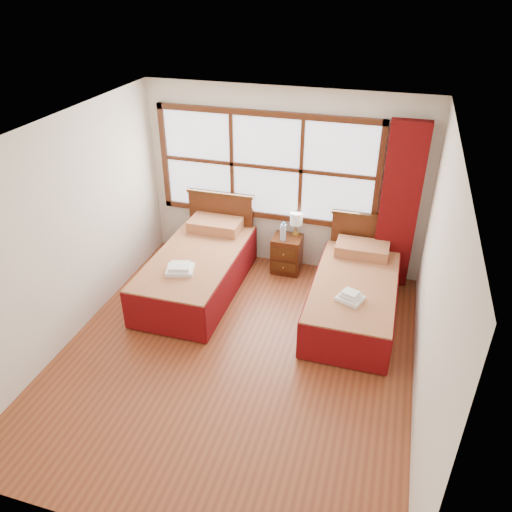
% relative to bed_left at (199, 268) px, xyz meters
% --- Properties ---
extents(floor, '(4.50, 4.50, 0.00)m').
position_rel_bed_left_xyz_m(floor, '(0.92, -1.20, -0.32)').
color(floor, brown).
rests_on(floor, ground).
extents(ceiling, '(4.50, 4.50, 0.00)m').
position_rel_bed_left_xyz_m(ceiling, '(0.92, -1.20, 2.28)').
color(ceiling, white).
rests_on(ceiling, wall_back).
extents(wall_back, '(4.00, 0.00, 4.00)m').
position_rel_bed_left_xyz_m(wall_back, '(0.92, 1.05, 0.98)').
color(wall_back, silver).
rests_on(wall_back, floor).
extents(wall_left, '(0.00, 4.50, 4.50)m').
position_rel_bed_left_xyz_m(wall_left, '(-1.08, -1.20, 0.98)').
color(wall_left, silver).
rests_on(wall_left, floor).
extents(wall_right, '(0.00, 4.50, 4.50)m').
position_rel_bed_left_xyz_m(wall_right, '(2.92, -1.20, 0.98)').
color(wall_right, silver).
rests_on(wall_right, floor).
extents(window, '(3.16, 0.06, 1.56)m').
position_rel_bed_left_xyz_m(window, '(0.67, 1.02, 1.18)').
color(window, white).
rests_on(window, wall_back).
extents(curtain, '(0.50, 0.16, 2.30)m').
position_rel_bed_left_xyz_m(curtain, '(2.52, 0.91, 0.85)').
color(curtain, '#61090A').
rests_on(curtain, wall_back).
extents(bed_left, '(1.09, 2.12, 1.06)m').
position_rel_bed_left_xyz_m(bed_left, '(0.00, 0.00, 0.00)').
color(bed_left, '#42230D').
rests_on(bed_left, floor).
extents(bed_right, '(1.03, 2.05, 1.00)m').
position_rel_bed_left_xyz_m(bed_right, '(2.13, 0.00, -0.02)').
color(bed_right, '#42230D').
rests_on(bed_right, floor).
extents(nightstand, '(0.41, 0.41, 0.55)m').
position_rel_bed_left_xyz_m(nightstand, '(1.06, 0.80, -0.05)').
color(nightstand, '#4A2210').
rests_on(nightstand, floor).
extents(towels_left, '(0.40, 0.37, 0.10)m').
position_rel_bed_left_xyz_m(towels_left, '(-0.03, -0.51, 0.29)').
color(towels_left, white).
rests_on(towels_left, bed_left).
extents(towels_right, '(0.35, 0.33, 0.12)m').
position_rel_bed_left_xyz_m(towels_right, '(2.12, -0.47, 0.26)').
color(towels_right, white).
rests_on(towels_right, bed_right).
extents(lamp, '(0.18, 0.18, 0.35)m').
position_rel_bed_left_xyz_m(lamp, '(1.15, 0.93, 0.47)').
color(lamp, gold).
rests_on(lamp, nightstand).
extents(bottle_near, '(0.07, 0.07, 0.28)m').
position_rel_bed_left_xyz_m(bottle_near, '(1.02, 0.71, 0.35)').
color(bottle_near, silver).
rests_on(bottle_near, nightstand).
extents(bottle_far, '(0.06, 0.06, 0.22)m').
position_rel_bed_left_xyz_m(bottle_far, '(0.99, 0.74, 0.33)').
color(bottle_far, silver).
rests_on(bottle_far, nightstand).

